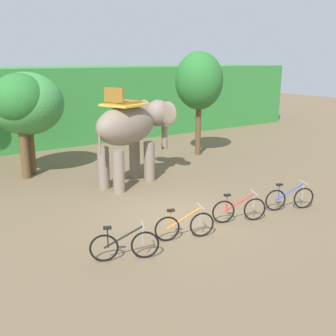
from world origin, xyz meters
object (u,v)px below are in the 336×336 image
tree_left (199,81)px  bike_blue (290,198)px  tree_center (20,101)px  tree_far_right (27,104)px  elephant (132,128)px  bike_black (124,245)px  bike_red (239,210)px  bike_orange (185,226)px

tree_left → bike_blue: (-2.41, -7.91, -3.32)m
tree_center → tree_far_right: 0.65m
tree_far_right → elephant: bearing=-49.7°
tree_left → bike_black: 12.10m
bike_red → tree_center: bearing=115.8°
tree_center → bike_orange: 9.06m
elephant → bike_black: (-3.35, -5.54, -1.82)m
bike_orange → bike_blue: (4.17, -0.11, 0.00)m
tree_center → bike_blue: bearing=-54.3°
bike_orange → bike_blue: same height
tree_left → bike_red: tree_left is taller
bike_orange → bike_red: (2.09, 0.06, 0.00)m
bike_orange → bike_red: bearing=1.8°
tree_far_right → elephant: (2.97, -3.50, -0.78)m
bike_black → tree_left: bearing=43.1°
tree_center → bike_black: tree_center is taller
bike_orange → elephant: bearing=75.3°
bike_black → bike_red: bearing=3.0°
bike_black → bike_orange: bearing=4.3°
tree_center → bike_red: (4.02, -8.34, -2.79)m
tree_far_right → bike_orange: size_ratio=2.60×
bike_orange → bike_black: bearing=-175.7°
bike_red → bike_blue: 2.09m
tree_left → bike_blue: bearing=-106.9°
tree_center → bike_red: size_ratio=2.65×
tree_left → bike_blue: 8.91m
tree_center → elephant: size_ratio=1.01×
tree_far_right → elephant: size_ratio=1.01×
bike_black → bike_red: (4.01, 0.21, 0.00)m
tree_far_right → bike_red: size_ratio=2.67×
bike_black → bike_red: 4.02m
tree_center → elephant: bearing=-41.9°
tree_center → bike_black: bearing=-89.9°
elephant → bike_blue: (2.75, -5.50, -1.82)m
elephant → bike_red: bearing=-82.9°
elephant → bike_orange: bearing=-104.7°
elephant → bike_red: (0.67, -5.33, -1.82)m
tree_center → tree_left: 8.55m
bike_black → bike_blue: size_ratio=0.99×
bike_red → tree_left: bearing=59.9°
tree_left → bike_black: tree_left is taller
elephant → bike_black: bearing=-121.1°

